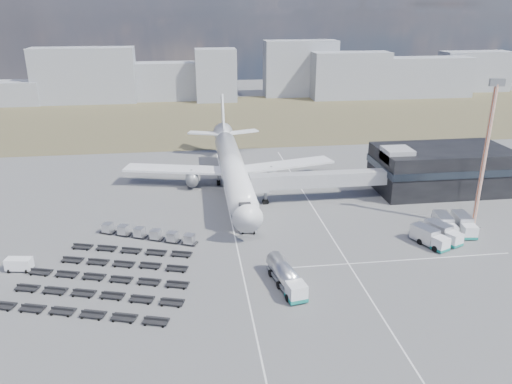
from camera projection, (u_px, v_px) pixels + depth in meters
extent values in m
plane|color=#565659|center=(249.00, 248.00, 89.21)|extent=(420.00, 420.00, 0.00)
cube|color=brown|center=(214.00, 118.00, 191.19)|extent=(420.00, 90.00, 0.01)
cube|color=silver|center=(235.00, 237.00, 93.59)|extent=(0.25, 110.00, 0.01)
cube|color=silver|center=(328.00, 231.00, 95.84)|extent=(0.25, 110.00, 0.01)
cube|color=silver|center=(400.00, 260.00, 84.90)|extent=(40.00, 0.25, 0.01)
cube|color=black|center=(441.00, 169.00, 115.67)|extent=(30.00, 16.00, 10.00)
cube|color=#262D38|center=(442.00, 164.00, 115.25)|extent=(30.40, 16.40, 1.60)
cube|color=#939399|center=(397.00, 155.00, 110.73)|extent=(6.00, 6.00, 3.00)
cube|color=#939399|center=(320.00, 179.00, 108.67)|extent=(29.80, 3.00, 3.00)
cube|color=#939399|center=(259.00, 183.00, 106.53)|extent=(4.00, 3.60, 3.40)
cylinder|color=slate|center=(266.00, 193.00, 108.09)|extent=(0.70, 0.70, 5.10)
cylinder|color=black|center=(265.00, 202.00, 108.83)|extent=(1.40, 0.90, 1.40)
cylinder|color=white|center=(233.00, 169.00, 115.15)|extent=(5.60, 48.00, 5.60)
cone|color=white|center=(246.00, 213.00, 90.58)|extent=(5.60, 5.00, 5.60)
cone|color=white|center=(224.00, 136.00, 140.83)|extent=(5.60, 8.00, 5.60)
cube|color=black|center=(245.00, 205.00, 92.15)|extent=(2.20, 2.00, 0.80)
cube|color=white|center=(177.00, 169.00, 118.59)|extent=(25.59, 11.38, 0.50)
cube|color=white|center=(284.00, 165.00, 121.83)|extent=(25.59, 11.38, 0.50)
cylinder|color=slate|center=(192.00, 178.00, 117.77)|extent=(3.00, 5.00, 3.00)
cylinder|color=slate|center=(271.00, 175.00, 120.14)|extent=(3.00, 5.00, 3.00)
cube|color=white|center=(204.00, 133.00, 141.85)|extent=(9.49, 5.63, 0.35)
cube|color=white|center=(243.00, 132.00, 143.22)|extent=(9.49, 5.63, 0.35)
cube|color=white|center=(223.00, 113.00, 141.59)|extent=(0.50, 9.06, 11.45)
cylinder|color=slate|center=(243.00, 221.00, 97.11)|extent=(0.50, 0.50, 2.50)
cylinder|color=slate|center=(218.00, 180.00, 119.89)|extent=(0.60, 0.60, 2.50)
cylinder|color=slate|center=(245.00, 179.00, 120.69)|extent=(0.60, 0.60, 2.50)
cylinder|color=black|center=(243.00, 225.00, 97.38)|extent=(0.50, 1.20, 1.20)
cube|color=#8F929C|center=(17.00, 93.00, 214.59)|extent=(20.07, 12.00, 10.03)
cube|color=#8F929C|center=(84.00, 75.00, 216.70)|extent=(43.38, 12.00, 23.59)
cube|color=#8F929C|center=(167.00, 81.00, 224.98)|extent=(33.99, 12.00, 16.52)
cube|color=#8F929C|center=(216.00, 75.00, 220.90)|extent=(17.80, 12.00, 22.73)
cube|color=#8F929C|center=(300.00, 68.00, 233.69)|extent=(33.80, 12.00, 25.29)
cube|color=#8F929C|center=(350.00, 76.00, 227.02)|extent=(35.01, 12.00, 20.75)
cube|color=#8F929C|center=(417.00, 77.00, 231.53)|extent=(51.03, 12.00, 18.03)
cube|color=#8F929C|center=(474.00, 71.00, 247.88)|extent=(34.04, 12.00, 19.19)
cube|color=white|center=(296.00, 291.00, 72.76)|extent=(3.10, 3.10, 2.56)
cube|color=#15796D|center=(296.00, 297.00, 73.12)|extent=(3.23, 3.23, 0.56)
cylinder|color=silver|center=(283.00, 271.00, 77.44)|extent=(4.22, 8.70, 2.78)
cube|color=slate|center=(283.00, 278.00, 77.89)|extent=(4.11, 8.68, 0.39)
cylinder|color=black|center=(287.00, 285.00, 76.50)|extent=(3.06, 1.72, 1.22)
cube|color=white|center=(249.00, 229.00, 95.10)|extent=(3.35, 2.20, 1.42)
cube|color=white|center=(19.00, 265.00, 81.28)|extent=(4.36, 2.47, 2.21)
cube|color=white|center=(260.00, 173.00, 123.43)|extent=(4.51, 6.47, 2.80)
cube|color=#15796D|center=(260.00, 178.00, 123.84)|extent=(4.64, 6.60, 0.45)
cube|color=white|center=(441.00, 244.00, 87.81)|extent=(3.13, 3.08, 2.31)
cube|color=#15796D|center=(440.00, 248.00, 88.12)|extent=(3.27, 3.22, 0.47)
cube|color=silver|center=(425.00, 234.00, 90.59)|extent=(4.24, 5.43, 2.73)
cube|color=white|center=(454.00, 239.00, 89.54)|extent=(3.13, 3.08, 2.31)
cube|color=#15796D|center=(453.00, 243.00, 89.86)|extent=(3.27, 3.22, 0.47)
cube|color=silver|center=(438.00, 230.00, 92.33)|extent=(4.24, 5.43, 2.73)
cube|color=white|center=(449.00, 232.00, 92.38)|extent=(2.77, 2.67, 2.38)
cube|color=#15796D|center=(449.00, 236.00, 92.71)|extent=(2.89, 2.79, 0.49)
cube|color=silver|center=(442.00, 221.00, 95.78)|extent=(3.20, 5.27, 2.82)
cube|color=white|center=(469.00, 231.00, 92.42)|extent=(2.77, 2.67, 2.38)
cube|color=#15796D|center=(468.00, 236.00, 92.74)|extent=(2.89, 2.79, 0.49)
cube|color=silver|center=(461.00, 221.00, 95.81)|extent=(3.20, 5.27, 2.82)
cube|color=black|center=(108.00, 232.00, 94.89)|extent=(3.19, 2.66, 0.19)
cube|color=silver|center=(107.00, 227.00, 94.58)|extent=(2.23, 2.23, 1.58)
cube|color=black|center=(124.00, 234.00, 94.00)|extent=(3.19, 2.66, 0.19)
cube|color=silver|center=(123.00, 229.00, 93.68)|extent=(2.23, 2.23, 1.58)
cube|color=black|center=(140.00, 236.00, 93.10)|extent=(3.19, 2.66, 0.19)
cube|color=silver|center=(139.00, 232.00, 92.78)|extent=(2.23, 2.23, 1.58)
cube|color=black|center=(156.00, 238.00, 92.20)|extent=(3.19, 2.66, 0.19)
cube|color=silver|center=(156.00, 234.00, 91.89)|extent=(2.23, 2.23, 1.58)
cube|color=black|center=(173.00, 241.00, 91.31)|extent=(3.19, 2.66, 0.19)
cube|color=silver|center=(172.00, 236.00, 90.99)|extent=(2.23, 2.23, 1.58)
cube|color=black|center=(190.00, 243.00, 90.41)|extent=(3.19, 2.66, 0.19)
cube|color=silver|center=(189.00, 238.00, 90.10)|extent=(2.23, 2.23, 1.58)
cube|color=black|center=(78.00, 312.00, 69.95)|extent=(26.90, 9.63, 0.83)
cube|color=black|center=(94.00, 294.00, 74.41)|extent=(26.90, 9.63, 0.83)
cube|color=black|center=(108.00, 277.00, 78.87)|extent=(26.90, 9.63, 0.83)
cube|color=black|center=(120.00, 263.00, 83.32)|extent=(22.50, 8.30, 0.83)
cube|color=black|center=(131.00, 249.00, 87.78)|extent=(22.50, 8.30, 0.83)
cylinder|color=#C54C1F|center=(484.00, 159.00, 93.16)|extent=(0.77, 0.77, 27.59)
cube|color=slate|center=(497.00, 82.00, 88.17)|extent=(2.73, 1.17, 1.32)
cube|color=#565659|center=(473.00, 225.00, 97.98)|extent=(2.21, 2.21, 0.33)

